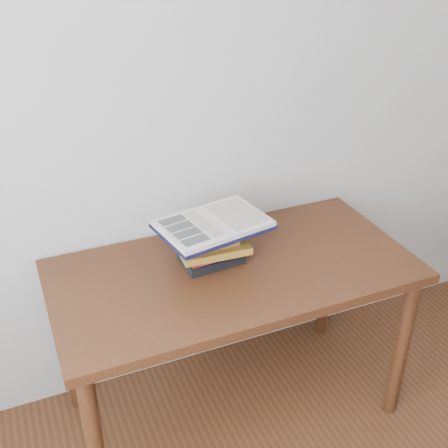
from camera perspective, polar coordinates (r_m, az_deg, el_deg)
name	(u,v)px	position (r m, az deg, el deg)	size (l,w,h in m)	color
desk	(234,288)	(2.20, 1.00, -6.53)	(1.39, 0.69, 0.74)	#462511
book_stack	(210,245)	(2.13, -1.43, -2.18)	(0.27, 0.19, 0.15)	black
open_book	(213,224)	(2.09, -1.09, -0.02)	(0.44, 0.34, 0.03)	black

